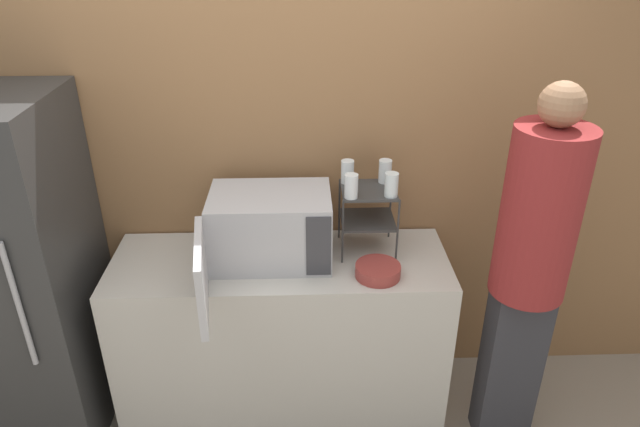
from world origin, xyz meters
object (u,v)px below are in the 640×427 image
(glass_back_right, at_px, (385,171))
(glass_front_left, at_px, (351,186))
(glass_front_right, at_px, (391,185))
(refrigerator, at_px, (10,278))
(glass_back_left, at_px, (347,172))
(dish_rack, at_px, (368,206))
(microwave, at_px, (267,229))
(bowl, at_px, (378,271))
(person, at_px, (531,260))

(glass_back_right, bearing_deg, glass_front_left, -136.76)
(glass_front_right, bearing_deg, refrigerator, -178.02)
(glass_front_right, distance_m, glass_back_left, 0.25)
(dish_rack, xyz_separation_m, glass_back_left, (-0.10, 0.08, 0.15))
(microwave, xyz_separation_m, refrigerator, (-1.22, -0.05, -0.21))
(glass_back_left, xyz_separation_m, refrigerator, (-1.61, -0.22, -0.43))
(glass_back_right, distance_m, glass_front_right, 0.16)
(refrigerator, bearing_deg, glass_back_left, 7.82)
(dish_rack, height_order, glass_back_left, glass_back_left)
(glass_front_left, height_order, glass_back_left, same)
(bowl, bearing_deg, person, -8.54)
(glass_front_right, xyz_separation_m, refrigerator, (-1.80, -0.06, -0.43))
(glass_back_right, relative_size, glass_front_right, 1.00)
(refrigerator, bearing_deg, glass_back_right, 7.01)
(glass_front_right, distance_m, person, 0.70)
(refrigerator, bearing_deg, dish_rack, 4.65)
(glass_front_right, bearing_deg, dish_rack, 140.73)
(dish_rack, bearing_deg, refrigerator, -175.35)
(person, bearing_deg, glass_front_right, 155.71)
(glass_back_right, xyz_separation_m, refrigerator, (-1.79, -0.22, -0.43))
(dish_rack, bearing_deg, person, -26.63)
(dish_rack, xyz_separation_m, glass_back_right, (0.09, 0.08, 0.15))
(microwave, bearing_deg, bowl, -17.34)
(glass_front_right, distance_m, refrigerator, 1.85)
(dish_rack, height_order, person, person)
(microwave, height_order, glass_front_left, glass_front_left)
(dish_rack, bearing_deg, glass_front_right, -39.27)
(glass_back_right, distance_m, bowl, 0.49)
(microwave, relative_size, glass_front_right, 7.26)
(dish_rack, height_order, glass_front_right, glass_front_right)
(glass_back_left, bearing_deg, glass_front_left, -88.56)
(glass_front_right, height_order, bowl, glass_front_right)
(dish_rack, relative_size, glass_back_left, 2.91)
(bowl, relative_size, refrigerator, 0.12)
(microwave, height_order, glass_back_right, glass_back_right)
(person, bearing_deg, microwave, 167.55)
(bowl, distance_m, person, 0.67)
(glass_front_left, distance_m, bowl, 0.41)
(microwave, height_order, dish_rack, microwave)
(person, relative_size, refrigerator, 1.05)
(dish_rack, relative_size, person, 0.18)
(dish_rack, bearing_deg, glass_front_left, -137.00)
(person, bearing_deg, glass_front_left, 161.64)
(dish_rack, distance_m, bowl, 0.32)
(glass_front_left, distance_m, glass_back_right, 0.24)
(glass_front_right, relative_size, person, 0.06)
(microwave, bearing_deg, glass_front_left, 0.03)
(glass_back_left, bearing_deg, glass_back_right, -0.23)
(glass_front_right, relative_size, refrigerator, 0.06)
(bowl, distance_m, refrigerator, 1.74)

